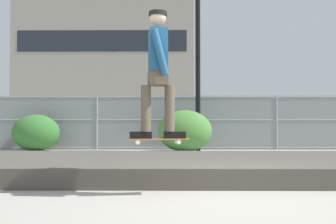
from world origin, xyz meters
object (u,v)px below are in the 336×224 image
Objects in this scene: street_lamp at (198,3)px; shrub_left at (36,133)px; parked_car_mid at (216,125)px; shrub_center at (185,131)px; parked_car_near at (67,125)px; skateboard at (158,140)px; skater at (158,66)px.

shrub_left is (-5.31, 0.28, -4.18)m from street_lamp.
shrub_center is at bearing -109.17° from parked_car_mid.
parked_car_mid is (6.25, 0.01, 0.00)m from parked_car_near.
skateboard is 0.53× the size of shrub_left.
skater is at bearing -70.19° from parked_car_near.
skateboard is at bearing -70.19° from parked_car_near.
shrub_left is 0.90× the size of shrub_center.
parked_car_mid is 2.94× the size of shrub_left.
parked_car_mid reaches higher than shrub_left.
parked_car_near is 0.97× the size of parked_car_mid.
shrub_left is at bearing -149.48° from parked_car_mid.
skater reaches higher than parked_car_near.
parked_car_mid is at bearing 70.83° from shrub_center.
shrub_left is at bearing 118.12° from skater.
parked_car_near is 2.58× the size of shrub_center.
parked_car_near is at bearing 139.65° from shrub_center.
skater is (0.00, -0.00, 0.95)m from skateboard.
parked_car_near and parked_car_mid have the same top height.
skater is 0.37× the size of parked_car_mid.
skateboard is 0.95m from skater.
shrub_left reaches higher than skateboard.
parked_car_mid is (2.02, 11.74, -0.83)m from skater.
shrub_left is 4.90m from shrub_center.
skater is 0.21× the size of street_lamp.
parked_car_near is 2.86× the size of shrub_left.
street_lamp is (1.02, 7.74, 3.11)m from skater.
skateboard is 7.66m from shrub_center.
skater reaches higher than shrub_left.
skateboard is 0.49× the size of skater.
street_lamp is at bearing 82.50° from skater.
parked_car_near is 3.72m from shrub_left.
parked_car_near is at bearing 142.76° from street_lamp.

